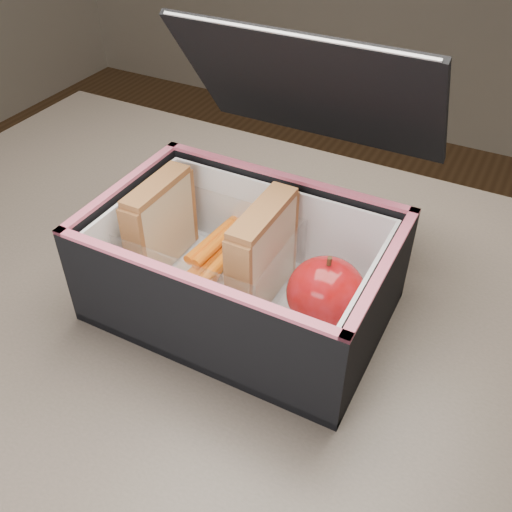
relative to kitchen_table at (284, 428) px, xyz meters
The scene contains 8 objects.
kitchen_table is the anchor object (origin of this frame).
lunch_bag 0.18m from the kitchen_table, 141.78° to the left, with size 0.28×0.30×0.25m.
plastic_tub 0.19m from the kitchen_table, 150.96° to the left, with size 0.16×0.12×0.07m, color white, non-canonical shape.
sandwich_left 0.25m from the kitchen_table, 159.68° to the left, with size 0.02×0.09×0.10m.
sandwich_right 0.18m from the kitchen_table, 132.07° to the left, with size 0.03×0.10×0.11m.
carrot_sticks 0.19m from the kitchen_table, 151.67° to the left, with size 0.05×0.16×0.03m.
paper_napkin 0.12m from the kitchen_table, 83.42° to the left, with size 0.07×0.07×0.01m, color white.
red_apple 0.16m from the kitchen_table, 80.43° to the left, with size 0.10×0.10×0.08m.
Camera 1 is at (0.13, -0.31, 1.17)m, focal length 40.00 mm.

